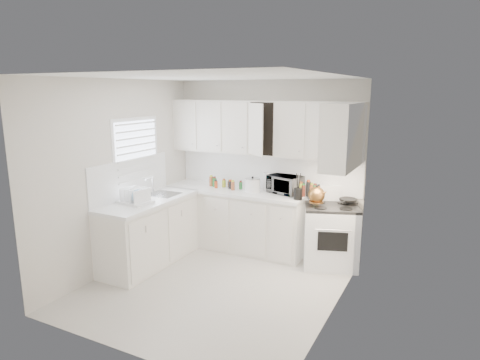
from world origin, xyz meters
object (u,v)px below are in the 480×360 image
Objects in this scene: tea_kettle at (317,194)px; dish_rack at (135,195)px; stove at (331,228)px; rice_cooker at (253,184)px; microwave at (285,182)px; utensil_crock at (298,186)px.

tea_kettle is 0.65× the size of dish_rack.
tea_kettle is (-0.18, -0.16, 0.51)m from stove.
tea_kettle is at bearing -11.80° from rice_cooker.
tea_kettle is at bearing -11.93° from microwave.
dish_rack is (-2.36, -1.32, 0.50)m from stove.
microwave is 2.17m from dish_rack.
stove is 2.35× the size of microwave.
microwave reaches higher than dish_rack.
utensil_crock is (0.77, -0.14, 0.08)m from rice_cooker.
microwave is (-0.57, 0.29, 0.04)m from tea_kettle.
stove is 1.32m from rice_cooker.
microwave is at bearing 150.55° from stove.
rice_cooker is at bearing -176.49° from tea_kettle.
microwave is 0.41m from utensil_crock.
rice_cooker is at bearing 160.36° from stove.
tea_kettle is 0.28m from utensil_crock.
dish_rack reaches higher than stove.
stove is at bearing 16.97° from utensil_crock.
stove is 0.94m from microwave.
tea_kettle reaches higher than stove.
stove is 2.75m from dish_rack.
utensil_crock reaches higher than tea_kettle.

